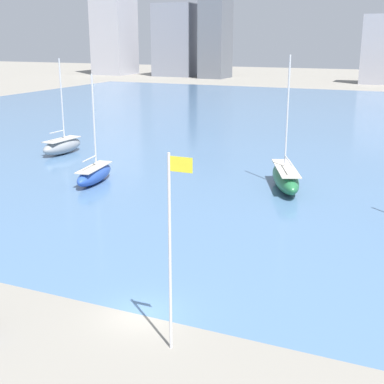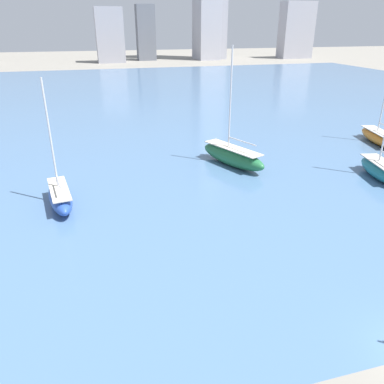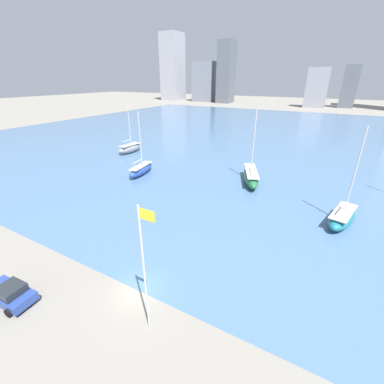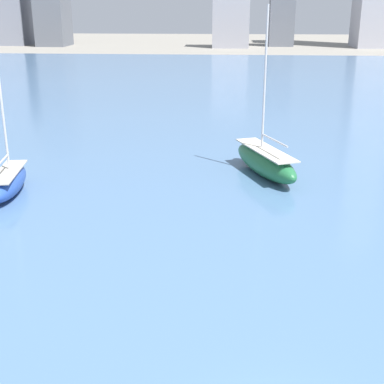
# 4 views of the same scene
# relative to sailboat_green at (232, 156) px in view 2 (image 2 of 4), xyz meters

# --- Properties ---
(harbor_water) EXTENTS (180.00, 140.00, 0.00)m
(harbor_water) POSITION_rel_sailboat_green_xyz_m (-0.82, 41.17, -1.17)
(harbor_water) COLOR #4C7099
(harbor_water) RESTS_ON ground_plane
(sailboat_green) EXTENTS (5.90, 9.98, 13.32)m
(sailboat_green) POSITION_rel_sailboat_green_xyz_m (0.00, 0.00, 0.00)
(sailboat_green) COLOR #236B3D
(sailboat_green) RESTS_ON harbor_water
(sailboat_teal) EXTENTS (3.95, 7.62, 11.93)m
(sailboat_teal) POSITION_rel_sailboat_green_xyz_m (14.03, -7.97, -0.19)
(sailboat_teal) COLOR #1E757F
(sailboat_teal) RESTS_ON harbor_water
(sailboat_blue) EXTENTS (3.01, 7.50, 11.38)m
(sailboat_blue) POSITION_rel_sailboat_green_xyz_m (-19.11, -6.06, -0.19)
(sailboat_blue) COLOR #284CA8
(sailboat_blue) RESTS_ON harbor_water
(sailboat_orange) EXTENTS (4.37, 9.34, 12.71)m
(sailboat_orange) POSITION_rel_sailboat_green_xyz_m (23.04, 2.97, -0.24)
(sailboat_orange) COLOR orange
(sailboat_orange) RESTS_ON harbor_water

